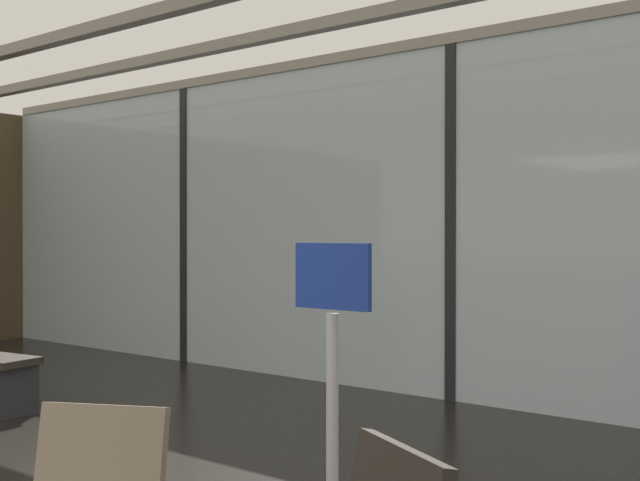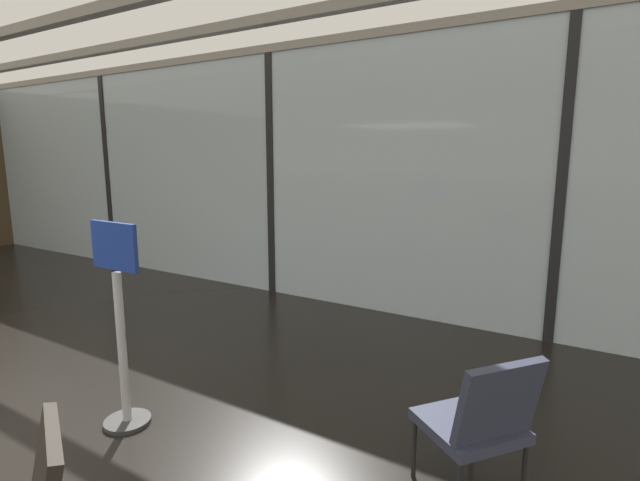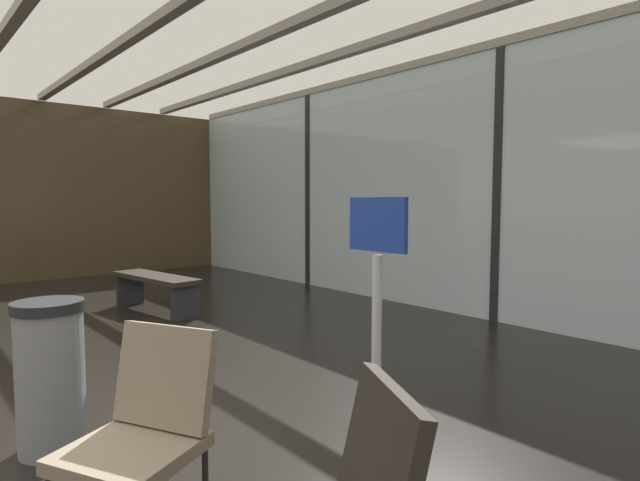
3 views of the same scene
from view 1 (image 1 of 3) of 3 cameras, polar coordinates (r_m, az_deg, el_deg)
glass_curtain_wall at (r=7.19m, az=9.48°, el=1.27°), size 14.00×0.08×3.17m
window_mullion_0 at (r=9.40m, az=-9.52°, el=1.09°), size 0.10×0.12×3.17m
window_mullion_1 at (r=7.19m, az=9.48°, el=1.27°), size 0.10×0.12×3.17m
parked_airplane at (r=13.11m, az=17.39°, el=3.31°), size 12.30×4.27×4.27m
info_sign at (r=3.92m, az=0.89°, el=-11.39°), size 0.44×0.32×1.44m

